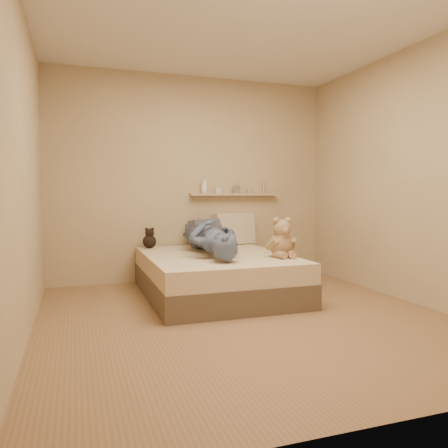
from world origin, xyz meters
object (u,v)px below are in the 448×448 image
object	(u,v)px
dark_plush	(149,239)
pillow_grey	(208,233)
bed	(216,275)
game_console	(223,247)
pillow_cream	(234,229)
teddy_bear	(282,241)
wall_shelf	(234,194)
person	(210,236)

from	to	relation	value
dark_plush	pillow_grey	bearing A→B (deg)	-6.43
bed	dark_plush	xyz separation A→B (m)	(-0.60, 0.77, 0.33)
game_console	pillow_grey	world-z (taller)	pillow_grey
pillow_cream	bed	bearing A→B (deg)	-121.91
game_console	pillow_cream	xyz separation A→B (m)	(0.62, 1.37, 0.05)
teddy_bear	pillow_grey	world-z (taller)	teddy_bear
pillow_cream	wall_shelf	size ratio (longest dim) A/B	0.46
person	wall_shelf	bearing A→B (deg)	-119.50
person	wall_shelf	xyz separation A→B (m)	(0.58, 0.82, 0.46)
dark_plush	pillow_grey	size ratio (longest dim) A/B	0.50
game_console	dark_plush	size ratio (longest dim) A/B	0.70
bed	pillow_cream	bearing A→B (deg)	58.09
wall_shelf	bed	bearing A→B (deg)	-121.18
pillow_cream	pillow_grey	xyz separation A→B (m)	(-0.39, -0.14, -0.03)
bed	dark_plush	bearing A→B (deg)	127.73
teddy_bear	dark_plush	size ratio (longest dim) A/B	1.67
pillow_cream	game_console	bearing A→B (deg)	-114.30
game_console	teddy_bear	distance (m)	0.70
teddy_bear	person	world-z (taller)	teddy_bear
game_console	person	xyz separation A→B (m)	(0.07, 0.63, 0.04)
game_console	wall_shelf	bearing A→B (deg)	65.78
teddy_bear	bed	bearing A→B (deg)	144.88
teddy_bear	pillow_grey	distance (m)	1.20
bed	person	world-z (taller)	person
dark_plush	pillow_cream	size ratio (longest dim) A/B	0.46
bed	wall_shelf	bearing A→B (deg)	58.82
dark_plush	pillow_cream	distance (m)	1.12
wall_shelf	pillow_grey	bearing A→B (deg)	-152.71
dark_plush	person	bearing A→B (deg)	-50.40
bed	pillow_cream	distance (m)	1.07
dark_plush	person	world-z (taller)	person
person	wall_shelf	distance (m)	1.11
pillow_cream	person	distance (m)	0.92
teddy_bear	pillow_cream	distance (m)	1.25
game_console	pillow_cream	world-z (taller)	pillow_cream
game_console	pillow_grey	bearing A→B (deg)	79.50
bed	wall_shelf	xyz separation A→B (m)	(0.55, 0.91, 0.88)
person	wall_shelf	size ratio (longest dim) A/B	1.31
pillow_grey	person	distance (m)	0.62
bed	game_console	bearing A→B (deg)	-100.75
teddy_bear	dark_plush	distance (m)	1.68
game_console	teddy_bear	xyz separation A→B (m)	(0.69, 0.13, 0.03)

